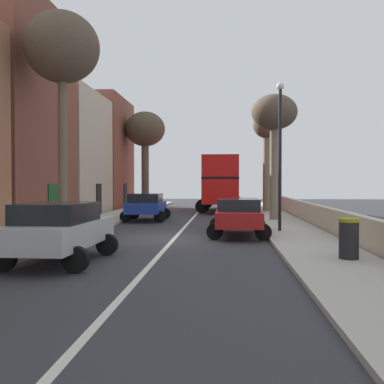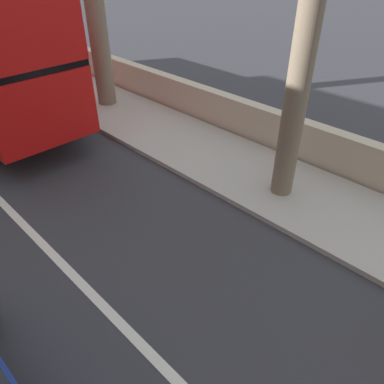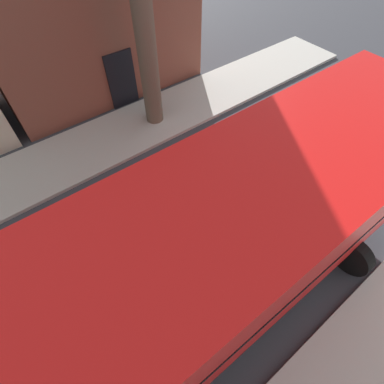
% 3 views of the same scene
% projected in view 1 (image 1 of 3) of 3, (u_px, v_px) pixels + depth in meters
% --- Properties ---
extents(ground_plane, '(84.00, 84.00, 0.00)m').
position_uv_depth(ground_plane, '(175.00, 238.00, 17.43)').
color(ground_plane, '#333338').
extents(road_centre_line, '(0.16, 54.00, 0.01)m').
position_uv_depth(road_centre_line, '(175.00, 238.00, 17.43)').
color(road_centre_line, silver).
rests_on(road_centre_line, ground).
extents(sidewalk_left, '(2.60, 60.00, 0.12)m').
position_uv_depth(sidewalk_left, '(53.00, 236.00, 17.79)').
color(sidewalk_left, '#B2ADA3').
rests_on(sidewalk_left, ground).
extents(sidewalk_right, '(2.60, 60.00, 0.12)m').
position_uv_depth(sidewalk_right, '(302.00, 238.00, 17.07)').
color(sidewalk_right, '#B2ADA3').
rests_on(sidewalk_right, ground).
extents(boundary_wall_right, '(0.36, 54.00, 1.09)m').
position_uv_depth(boundary_wall_right, '(343.00, 225.00, 16.94)').
color(boundary_wall_right, beige).
rests_on(boundary_wall_right, ground).
extents(double_decker_bus, '(3.64, 10.23, 4.06)m').
position_uv_depth(double_decker_bus, '(222.00, 180.00, 34.68)').
color(double_decker_bus, red).
rests_on(double_decker_bus, ground).
extents(parked_car_red_right_1, '(2.48, 4.45, 1.53)m').
position_uv_depth(parked_car_red_right_1, '(238.00, 214.00, 18.11)').
color(parked_car_red_right_1, '#AD1919').
rests_on(parked_car_red_right_1, ground).
extents(parked_car_blue_left_2, '(2.54, 3.95, 1.56)m').
position_uv_depth(parked_car_blue_left_2, '(146.00, 205.00, 25.32)').
color(parked_car_blue_left_2, '#1E389E').
rests_on(parked_car_blue_left_2, ground).
extents(parked_car_silver_left_3, '(2.54, 4.27, 1.64)m').
position_uv_depth(parked_car_silver_left_3, '(59.00, 228.00, 12.04)').
color(parked_car_silver_left_3, '#B7BABF').
rests_on(parked_car_silver_left_3, ground).
extents(street_tree_left_2, '(3.05, 3.05, 9.04)m').
position_uv_depth(street_tree_left_2, '(62.00, 51.00, 18.23)').
color(street_tree_left_2, brown).
rests_on(street_tree_left_2, sidewalk_left).
extents(street_tree_right_3, '(2.07, 2.07, 7.14)m').
position_uv_depth(street_tree_right_3, '(267.00, 135.00, 32.10)').
color(street_tree_right_3, '#7A6B56').
rests_on(street_tree_right_3, sidewalk_right).
extents(street_tree_left_4, '(3.39, 3.39, 8.08)m').
position_uv_depth(street_tree_left_4, '(145.00, 132.00, 37.89)').
color(street_tree_left_4, brown).
rests_on(street_tree_left_4, sidewalk_left).
extents(street_tree_right_5, '(2.55, 2.55, 6.97)m').
position_uv_depth(street_tree_right_5, '(274.00, 117.00, 24.78)').
color(street_tree_right_5, '#7A6B56').
rests_on(street_tree_right_5, sidewalk_right).
extents(lamppost_right, '(0.32, 0.32, 6.31)m').
position_uv_depth(lamppost_right, '(280.00, 144.00, 18.97)').
color(lamppost_right, black).
rests_on(lamppost_right, sidewalk_right).
extents(litter_bin_right, '(0.55, 0.55, 1.09)m').
position_uv_depth(litter_bin_right, '(349.00, 238.00, 12.02)').
color(litter_bin_right, black).
rests_on(litter_bin_right, sidewalk_right).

